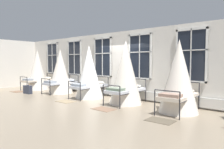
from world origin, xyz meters
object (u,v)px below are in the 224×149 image
cot_third (89,73)px  cot_fifth (179,77)px  cot_fourth (126,73)px  cot_first (38,70)px  cot_second (60,72)px  suitcase_dark (28,90)px

cot_third → cot_fifth: (4.39, -0.01, 0.00)m
cot_fourth → cot_fifth: size_ratio=1.05×
cot_fourth → cot_first: bearing=89.6°
cot_second → cot_fourth: cot_fourth is taller
suitcase_dark → cot_second: bearing=44.9°
cot_fourth → suitcase_dark: cot_fourth is taller
cot_third → cot_fifth: bearing=-90.3°
cot_second → cot_fifth: 6.68m
cot_first → cot_second: bearing=-88.3°
cot_fifth → suitcase_dark: cot_fifth is taller
cot_fourth → cot_third: bearing=88.6°
cot_first → cot_second: cot_first is taller
cot_second → cot_fifth: size_ratio=0.98×
cot_fourth → cot_fifth: cot_fourth is taller
cot_first → cot_third: size_ratio=0.99×
cot_third → suitcase_dark: (-3.38, -1.32, -0.97)m
cot_first → cot_second: 2.24m
cot_third → suitcase_dark: cot_third is taller
cot_first → cot_second: size_ratio=1.02×
cot_first → cot_third: 4.53m
cot_first → cot_fourth: (6.70, 0.05, 0.06)m
cot_first → cot_fifth: bearing=-89.8°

